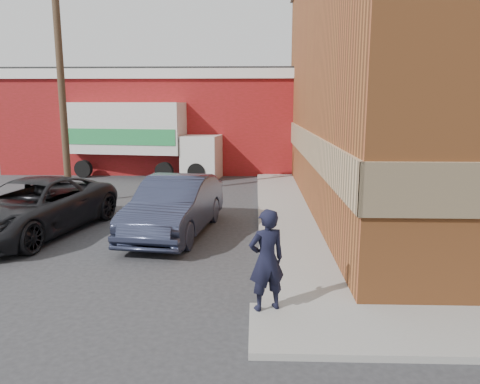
% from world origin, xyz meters
% --- Properties ---
extents(ground, '(90.00, 90.00, 0.00)m').
position_xyz_m(ground, '(0.00, 0.00, 0.00)').
color(ground, '#28282B').
rests_on(ground, ground).
extents(sidewalk_west, '(1.80, 18.00, 0.12)m').
position_xyz_m(sidewalk_west, '(0.60, 9.00, 0.06)').
color(sidewalk_west, gray).
rests_on(sidewalk_west, ground).
extents(warehouse, '(16.30, 8.30, 5.60)m').
position_xyz_m(warehouse, '(-6.00, 20.00, 2.81)').
color(warehouse, maroon).
rests_on(warehouse, ground).
extents(utility_pole, '(2.00, 0.26, 9.00)m').
position_xyz_m(utility_pole, '(-7.50, 9.00, 4.75)').
color(utility_pole, '#483324').
rests_on(utility_pole, ground).
extents(man, '(0.80, 0.67, 1.87)m').
position_xyz_m(man, '(-0.20, -0.25, 1.05)').
color(man, black).
rests_on(man, sidewalk_south).
extents(sedan, '(2.48, 5.32, 1.69)m').
position_xyz_m(sedan, '(-2.75, 5.02, 0.84)').
color(sedan, '#2A2F46').
rests_on(sedan, ground).
extents(suv_a, '(3.88, 6.27, 1.62)m').
position_xyz_m(suv_a, '(-6.92, 4.85, 0.81)').
color(suv_a, black).
rests_on(suv_a, ground).
extents(box_truck, '(7.97, 3.39, 3.81)m').
position_xyz_m(box_truck, '(-6.23, 15.89, 2.20)').
color(box_truck, silver).
rests_on(box_truck, ground).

